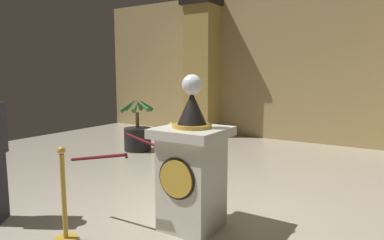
{
  "coord_description": "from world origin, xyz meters",
  "views": [
    {
      "loc": [
        2.19,
        -3.32,
        1.71
      ],
      "look_at": [
        0.22,
        -0.21,
        1.22
      ],
      "focal_mm": 32.34,
      "sensor_mm": 36.0,
      "label": 1
    }
  ],
  "objects_px": {
    "stanchion_far": "(64,209)",
    "potted_palm_left": "(138,135)",
    "stanchion_near": "(172,168)",
    "pedestal_clock": "(192,168)"
  },
  "relations": [
    {
      "from": "stanchion_far",
      "to": "potted_palm_left",
      "type": "distance_m",
      "value": 4.24
    },
    {
      "from": "stanchion_near",
      "to": "potted_palm_left",
      "type": "bearing_deg",
      "value": 140.9
    },
    {
      "from": "stanchion_near",
      "to": "stanchion_far",
      "type": "relative_size",
      "value": 1.04
    },
    {
      "from": "pedestal_clock",
      "to": "potted_palm_left",
      "type": "distance_m",
      "value": 4.13
    },
    {
      "from": "stanchion_near",
      "to": "potted_palm_left",
      "type": "relative_size",
      "value": 0.86
    },
    {
      "from": "stanchion_far",
      "to": "stanchion_near",
      "type": "bearing_deg",
      "value": 88.18
    },
    {
      "from": "stanchion_far",
      "to": "pedestal_clock",
      "type": "bearing_deg",
      "value": 45.52
    },
    {
      "from": "stanchion_far",
      "to": "potted_palm_left",
      "type": "height_order",
      "value": "potted_palm_left"
    },
    {
      "from": "stanchion_near",
      "to": "potted_palm_left",
      "type": "height_order",
      "value": "potted_palm_left"
    },
    {
      "from": "potted_palm_left",
      "to": "pedestal_clock",
      "type": "bearing_deg",
      "value": -40.45
    }
  ]
}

